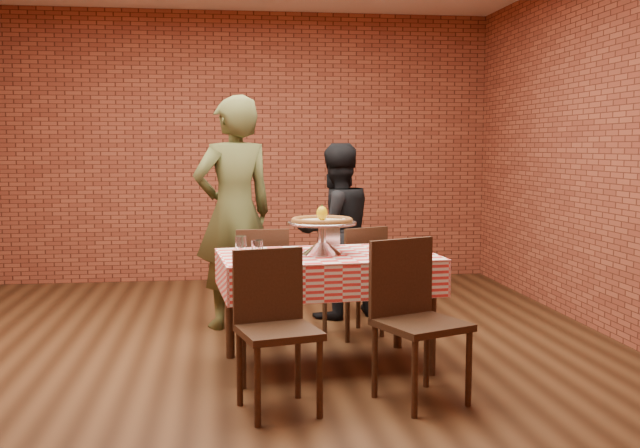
{
  "coord_description": "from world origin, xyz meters",
  "views": [
    {
      "loc": [
        -0.19,
        -5.14,
        1.46
      ],
      "look_at": [
        0.46,
        -0.25,
        0.94
      ],
      "focal_mm": 41.72,
      "sensor_mm": 36.0,
      "label": 1
    }
  ],
  "objects_px": {
    "chair_near_left": "(279,333)",
    "diner_black": "(336,231)",
    "pizza_stand": "(322,238)",
    "chair_near_right": "(422,323)",
    "table": "(327,311)",
    "pizza": "(322,222)",
    "chair_far_right": "(353,281)",
    "diner_olive": "(234,213)",
    "condiment_caddy": "(331,237)",
    "water_glass_right": "(241,245)",
    "water_glass_left": "(257,249)",
    "chair_far_left": "(261,284)"
  },
  "relations": [
    {
      "from": "chair_far_left",
      "to": "chair_far_right",
      "type": "xyz_separation_m",
      "value": [
        0.71,
        0.05,
        -0.0
      ]
    },
    {
      "from": "chair_near_left",
      "to": "chair_near_right",
      "type": "xyz_separation_m",
      "value": [
        0.82,
        0.06,
        0.02
      ]
    },
    {
      "from": "condiment_caddy",
      "to": "water_glass_right",
      "type": "bearing_deg",
      "value": -161.9
    },
    {
      "from": "chair_far_right",
      "to": "chair_near_right",
      "type": "bearing_deg",
      "value": 70.29
    },
    {
      "from": "chair_near_right",
      "to": "diner_olive",
      "type": "relative_size",
      "value": 0.5
    },
    {
      "from": "water_glass_left",
      "to": "water_glass_right",
      "type": "xyz_separation_m",
      "value": [
        -0.1,
        0.22,
        0.0
      ]
    },
    {
      "from": "water_glass_right",
      "to": "chair_near_right",
      "type": "distance_m",
      "value": 1.35
    },
    {
      "from": "water_glass_left",
      "to": "chair_near_right",
      "type": "xyz_separation_m",
      "value": [
        0.9,
        -0.61,
        -0.35
      ]
    },
    {
      "from": "pizza",
      "to": "water_glass_right",
      "type": "relative_size",
      "value": 3.52
    },
    {
      "from": "table",
      "to": "condiment_caddy",
      "type": "relative_size",
      "value": 9.05
    },
    {
      "from": "pizza_stand",
      "to": "pizza",
      "type": "relative_size",
      "value": 1.14
    },
    {
      "from": "condiment_caddy",
      "to": "table",
      "type": "bearing_deg",
      "value": -104.22
    },
    {
      "from": "pizza",
      "to": "table",
      "type": "bearing_deg",
      "value": -6.93
    },
    {
      "from": "chair_near_left",
      "to": "diner_black",
      "type": "height_order",
      "value": "diner_black"
    },
    {
      "from": "water_glass_left",
      "to": "chair_near_left",
      "type": "bearing_deg",
      "value": -83.11
    },
    {
      "from": "chair_near_right",
      "to": "chair_far_right",
      "type": "height_order",
      "value": "chair_near_right"
    },
    {
      "from": "water_glass_left",
      "to": "diner_olive",
      "type": "xyz_separation_m",
      "value": [
        -0.12,
        1.34,
        0.12
      ]
    },
    {
      "from": "chair_near_right",
      "to": "chair_far_left",
      "type": "relative_size",
      "value": 1.07
    },
    {
      "from": "water_glass_left",
      "to": "chair_far_right",
      "type": "xyz_separation_m",
      "value": [
        0.78,
        0.93,
        -0.39
      ]
    },
    {
      "from": "diner_olive",
      "to": "pizza",
      "type": "bearing_deg",
      "value": 92.89
    },
    {
      "from": "chair_near_right",
      "to": "diner_black",
      "type": "relative_size",
      "value": 0.62
    },
    {
      "from": "pizza_stand",
      "to": "chair_near_right",
      "type": "bearing_deg",
      "value": -58.28
    },
    {
      "from": "pizza_stand",
      "to": "chair_far_left",
      "type": "distance_m",
      "value": 0.92
    },
    {
      "from": "chair_far_right",
      "to": "diner_olive",
      "type": "relative_size",
      "value": 0.46
    },
    {
      "from": "water_glass_right",
      "to": "pizza",
      "type": "bearing_deg",
      "value": -8.15
    },
    {
      "from": "chair_far_right",
      "to": "chair_far_left",
      "type": "bearing_deg",
      "value": -20.2
    },
    {
      "from": "diner_black",
      "to": "pizza_stand",
      "type": "bearing_deg",
      "value": 55.92
    },
    {
      "from": "chair_far_right",
      "to": "water_glass_left",
      "type": "bearing_deg",
      "value": 25.76
    },
    {
      "from": "table",
      "to": "pizza",
      "type": "height_order",
      "value": "pizza"
    },
    {
      "from": "chair_near_right",
      "to": "chair_far_left",
      "type": "bearing_deg",
      "value": 96.6
    },
    {
      "from": "diner_olive",
      "to": "diner_black",
      "type": "distance_m",
      "value": 0.92
    },
    {
      "from": "diner_olive",
      "to": "water_glass_left",
      "type": "bearing_deg",
      "value": 73.08
    },
    {
      "from": "water_glass_right",
      "to": "diner_olive",
      "type": "xyz_separation_m",
      "value": [
        -0.02,
        1.11,
        0.12
      ]
    },
    {
      "from": "water_glass_left",
      "to": "water_glass_right",
      "type": "distance_m",
      "value": 0.24
    },
    {
      "from": "condiment_caddy",
      "to": "pizza",
      "type": "bearing_deg",
      "value": -110.21
    },
    {
      "from": "table",
      "to": "chair_near_left",
      "type": "distance_m",
      "value": 0.9
    },
    {
      "from": "water_glass_right",
      "to": "chair_near_left",
      "type": "xyz_separation_m",
      "value": [
        0.18,
        -0.9,
        -0.37
      ]
    },
    {
      "from": "chair_near_right",
      "to": "diner_olive",
      "type": "bearing_deg",
      "value": 95.16
    },
    {
      "from": "condiment_caddy",
      "to": "diner_olive",
      "type": "relative_size",
      "value": 0.08
    },
    {
      "from": "chair_near_right",
      "to": "pizza_stand",
      "type": "bearing_deg",
      "value": 99.14
    },
    {
      "from": "pizza_stand",
      "to": "chair_near_left",
      "type": "distance_m",
      "value": 0.98
    },
    {
      "from": "pizza_stand",
      "to": "pizza",
      "type": "height_order",
      "value": "pizza"
    },
    {
      "from": "pizza_stand",
      "to": "chair_far_left",
      "type": "xyz_separation_m",
      "value": [
        -0.36,
        0.73,
        -0.43
      ]
    },
    {
      "from": "chair_near_right",
      "to": "water_glass_right",
      "type": "bearing_deg",
      "value": 117.48
    },
    {
      "from": "chair_near_right",
      "to": "diner_black",
      "type": "distance_m",
      "value": 2.21
    },
    {
      "from": "pizza",
      "to": "diner_olive",
      "type": "xyz_separation_m",
      "value": [
        -0.55,
        1.19,
        -0.04
      ]
    },
    {
      "from": "water_glass_left",
      "to": "chair_far_right",
      "type": "distance_m",
      "value": 1.27
    },
    {
      "from": "pizza_stand",
      "to": "chair_far_right",
      "type": "relative_size",
      "value": 0.54
    },
    {
      "from": "pizza_stand",
      "to": "condiment_caddy",
      "type": "height_order",
      "value": "pizza_stand"
    },
    {
      "from": "water_glass_right",
      "to": "diner_black",
      "type": "xyz_separation_m",
      "value": [
        0.84,
        1.35,
        -0.07
      ]
    }
  ]
}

